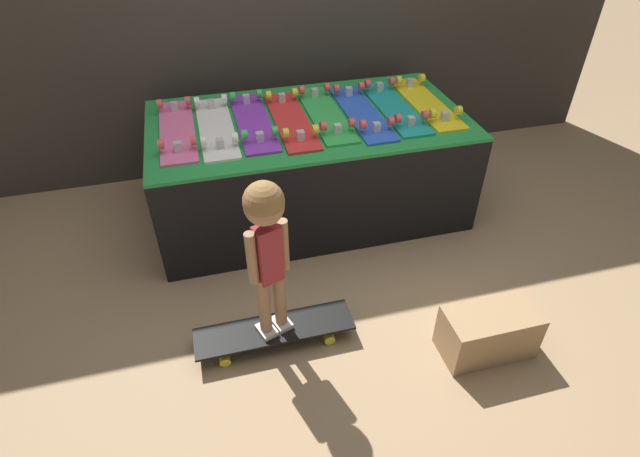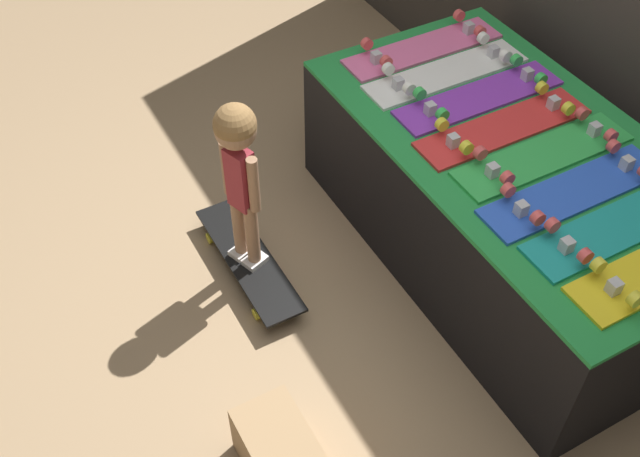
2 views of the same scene
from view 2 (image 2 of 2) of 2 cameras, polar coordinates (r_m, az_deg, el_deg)
name	(u,v)px [view 2 (image 2 of 2)]	position (r m, az deg, el deg)	size (l,w,h in m)	color
ground_plane	(381,301)	(3.29, 4.64, -5.55)	(16.00, 16.00, 0.00)	#9E7F5B
display_rack	(508,200)	(3.35, 14.15, 2.11)	(1.87, 1.01, 0.64)	black
skateboard_pink_on_rack	(423,47)	(3.60, 7.86, 13.55)	(0.19, 0.78, 0.09)	pink
skateboard_white_on_rack	(446,72)	(3.45, 9.60, 11.71)	(0.19, 0.78, 0.09)	white
skateboard_purple_on_rack	(479,96)	(3.33, 12.04, 9.87)	(0.19, 0.78, 0.09)	purple
skateboard_red_on_rack	(504,126)	(3.18, 13.82, 7.60)	(0.19, 0.78, 0.09)	red
skateboard_green_on_rack	(544,154)	(3.08, 16.68, 5.47)	(0.19, 0.78, 0.09)	green
skateboard_blue_on_rack	(574,190)	(2.96, 18.80, 2.80)	(0.19, 0.78, 0.09)	blue
skateboard_teal_on_rack	(620,224)	(2.88, 21.91, 0.31)	(0.19, 0.78, 0.09)	teal
skateboard_on_floor	(249,260)	(3.35, -5.44, -2.40)	(0.77, 0.19, 0.09)	black
child	(238,158)	(2.93, -6.24, 5.35)	(0.19, 0.17, 0.83)	silver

